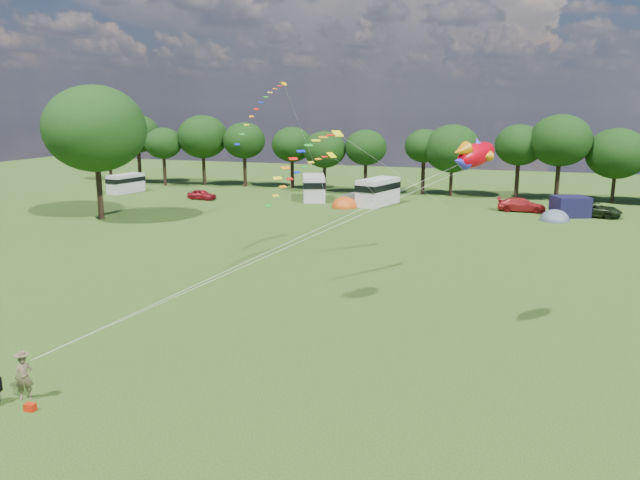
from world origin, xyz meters
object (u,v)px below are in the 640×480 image
(kite_flyer, at_px, (24,377))
(car_c, at_px, (521,205))
(tent_orange, at_px, (344,207))
(campervan_a, at_px, (126,183))
(campervan_b, at_px, (314,187))
(big_tree, at_px, (95,129))
(campervan_c, at_px, (378,191))
(car_a, at_px, (202,195))
(tent_greyblue, at_px, (555,220))
(car_b, at_px, (357,198))
(fish_kite, at_px, (473,155))
(car_d, at_px, (593,209))

(kite_flyer, bearing_deg, car_c, 37.41)
(tent_orange, distance_m, kite_flyer, 49.01)
(campervan_a, distance_m, campervan_b, 25.56)
(big_tree, xyz_separation_m, campervan_b, (16.35, 18.87, -7.42))
(car_c, relative_size, campervan_c, 0.73)
(big_tree, relative_size, campervan_b, 2.02)
(car_a, xyz_separation_m, tent_greyblue, (40.38, -1.41, -0.59))
(car_c, bearing_deg, kite_flyer, 162.35)
(campervan_a, distance_m, kite_flyer, 60.32)
(car_a, bearing_deg, tent_greyblue, -86.65)
(campervan_a, relative_size, kite_flyer, 2.87)
(big_tree, relative_size, tent_orange, 4.05)
(car_b, distance_m, kite_flyer, 52.56)
(car_c, xyz_separation_m, tent_orange, (-19.02, -3.25, -0.71))
(big_tree, distance_m, car_c, 45.02)
(car_c, height_order, tent_greyblue, car_c)
(campervan_c, bearing_deg, kite_flyer, -166.38)
(campervan_a, distance_m, tent_orange, 30.67)
(car_a, xyz_separation_m, campervan_b, (13.05, 4.05, 0.98))
(tent_greyblue, bearing_deg, campervan_b, 168.70)
(big_tree, bearing_deg, tent_greyblue, 17.07)
(campervan_b, bearing_deg, fish_kite, -171.63)
(big_tree, height_order, fish_kite, big_tree)
(car_b, height_order, tent_greyblue, car_b)
(campervan_b, xyz_separation_m, kite_flyer, (6.11, -53.11, -0.68))
(campervan_a, bearing_deg, car_a, -89.68)
(tent_greyblue, distance_m, fish_kite, 35.95)
(car_b, distance_m, tent_orange, 3.65)
(car_b, height_order, campervan_c, campervan_c)
(campervan_c, relative_size, tent_orange, 2.03)
(campervan_b, bearing_deg, car_b, -115.94)
(campervan_c, relative_size, kite_flyer, 3.63)
(tent_orange, bearing_deg, car_a, 179.80)
(campervan_b, distance_m, campervan_c, 8.32)
(car_c, height_order, car_d, car_d)
(car_c, bearing_deg, campervan_b, 89.25)
(campervan_a, distance_m, tent_greyblue, 52.98)
(car_c, xyz_separation_m, tent_greyblue, (3.26, -4.59, -0.71))
(car_c, xyz_separation_m, kite_flyer, (-17.95, -52.24, 0.19))
(tent_greyblue, distance_m, kite_flyer, 52.16)
(car_b, height_order, car_c, car_c)
(car_a, xyz_separation_m, car_b, (18.60, 3.51, -0.03))
(campervan_b, relative_size, fish_kite, 2.07)
(campervan_c, height_order, fish_kite, fish_kite)
(big_tree, distance_m, campervan_a, 20.90)
(car_c, bearing_deg, fish_kite, 177.99)
(car_d, bearing_deg, kite_flyer, 164.95)
(campervan_a, bearing_deg, car_b, -76.95)
(campervan_b, distance_m, tent_orange, 6.70)
(fish_kite, bearing_deg, tent_greyblue, 22.32)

